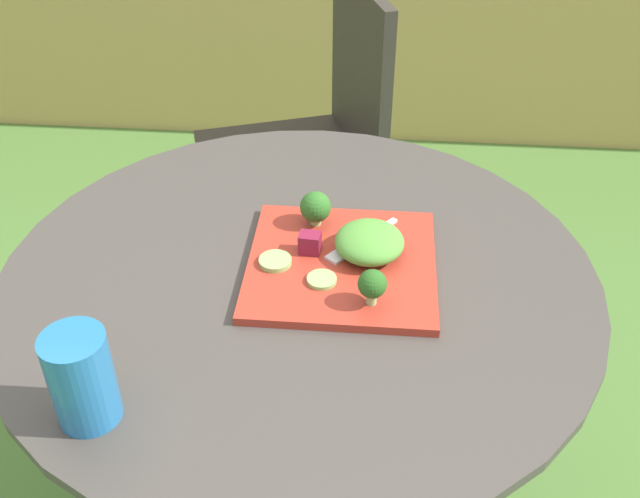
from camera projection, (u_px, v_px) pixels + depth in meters
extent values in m
cylinder|color=#423D38|center=(298.00, 276.00, 1.14)|extent=(0.91, 0.91, 0.02)
cylinder|color=#423D38|center=(302.00, 426.00, 1.35)|extent=(0.06, 0.06, 0.68)
cube|color=#332D28|center=(286.00, 164.00, 1.99)|extent=(0.56, 0.56, 0.03)
cube|color=#332D28|center=(360.00, 72.00, 1.89)|extent=(0.17, 0.40, 0.45)
cylinder|color=#332D28|center=(216.00, 204.00, 2.22)|extent=(0.02, 0.02, 0.43)
cylinder|color=#332D28|center=(236.00, 278.00, 1.95)|extent=(0.02, 0.02, 0.43)
cylinder|color=#332D28|center=(332.00, 188.00, 2.30)|extent=(0.02, 0.02, 0.43)
cylinder|color=#332D28|center=(367.00, 257.00, 2.02)|extent=(0.02, 0.02, 0.43)
cube|color=#AD3323|center=(342.00, 264.00, 1.13)|extent=(0.29, 0.29, 0.01)
cylinder|color=#236BA8|center=(82.00, 378.00, 0.87)|extent=(0.08, 0.08, 0.13)
cylinder|color=#1E5B8F|center=(85.00, 389.00, 0.88)|extent=(0.07, 0.07, 0.09)
cube|color=silver|center=(373.00, 234.00, 1.18)|extent=(0.08, 0.09, 0.00)
cube|color=silver|center=(340.00, 255.00, 1.14)|extent=(0.05, 0.05, 0.00)
ellipsoid|color=#519338|center=(369.00, 242.00, 1.13)|extent=(0.11, 0.11, 0.04)
cylinder|color=#99B770|center=(372.00, 298.00, 1.05)|extent=(0.01, 0.01, 0.02)
sphere|color=#285B1E|center=(372.00, 284.00, 1.03)|extent=(0.04, 0.04, 0.04)
cylinder|color=#99B770|center=(316.00, 221.00, 1.21)|extent=(0.02, 0.02, 0.01)
sphere|color=#2D6623|center=(316.00, 207.00, 1.19)|extent=(0.05, 0.05, 0.05)
cylinder|color=#8EB766|center=(275.00, 262.00, 1.12)|extent=(0.05, 0.05, 0.01)
cylinder|color=#8EB766|center=(322.00, 280.00, 1.09)|extent=(0.04, 0.04, 0.01)
cube|color=maroon|center=(310.00, 243.00, 1.14)|extent=(0.04, 0.03, 0.03)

